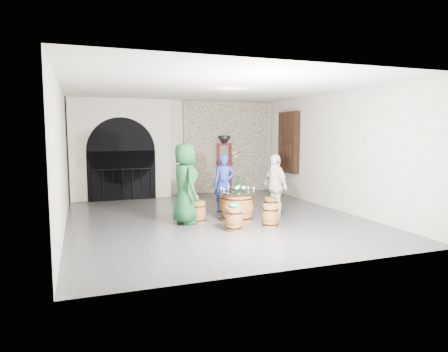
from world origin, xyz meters
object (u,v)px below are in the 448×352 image
object	(u,v)px
barrel_stool_far	(226,204)
barrel_stool_near_right	(271,216)
barrel_table	(237,206)
wine_bottle_right	(238,185)
wine_bottle_center	(244,186)
barrel_stool_right	(271,208)
wine_bottle_left	(237,186)
person_white	(275,186)
person_green	(185,183)
corking_press	(225,160)
side_barrel	(186,189)
barrel_stool_left	(198,212)
barrel_stool_near_left	(234,219)
person_blue	(224,183)

from	to	relation	value
barrel_stool_far	barrel_stool_near_right	bearing A→B (deg)	-76.67
barrel_table	wine_bottle_right	distance (m)	0.53
wine_bottle_center	barrel_stool_right	bearing A→B (deg)	11.80
wine_bottle_center	wine_bottle_left	bearing A→B (deg)	167.65
person_white	wine_bottle_center	distance (m)	0.94
person_green	wine_bottle_right	world-z (taller)	person_green
person_green	corking_press	xyz separation A→B (m)	(2.39, 3.87, 0.22)
side_barrel	wine_bottle_left	bearing A→B (deg)	-84.90
wine_bottle_left	corking_press	bearing A→B (deg)	73.93
corking_press	barrel_stool_left	bearing A→B (deg)	-112.13
barrel_stool_far	corking_press	world-z (taller)	corking_press
barrel_stool_near_right	wine_bottle_left	size ratio (longest dim) A/B	1.56
barrel_table	corking_press	world-z (taller)	corking_press
barrel_table	barrel_stool_far	world-z (taller)	barrel_table
barrel_table	wine_bottle_center	world-z (taller)	wine_bottle_center
barrel_stool_right	barrel_stool_near_left	distance (m)	1.66
barrel_stool_right	wine_bottle_left	world-z (taller)	wine_bottle_left
barrel_stool_right	wine_bottle_left	xyz separation A→B (m)	(-0.99, -0.13, 0.60)
person_blue	side_barrel	distance (m)	2.55
barrel_stool_far	wine_bottle_right	xyz separation A→B (m)	(0.03, -0.80, 0.60)
side_barrel	barrel_stool_near_right	bearing A→B (deg)	-79.13
barrel_table	person_green	size ratio (longest dim) A/B	0.49
wine_bottle_right	person_green	bearing A→B (deg)	178.35
barrel_table	wine_bottle_right	size ratio (longest dim) A/B	2.88
corking_press	person_white	bearing A→B (deg)	-85.41
barrel_stool_far	person_blue	distance (m)	0.56
barrel_stool_near_left	person_green	world-z (taller)	person_green
barrel_stool_right	side_barrel	size ratio (longest dim) A/B	0.80
person_white	wine_bottle_left	distance (m)	1.11
barrel_table	person_blue	world-z (taller)	person_blue
barrel_stool_right	barrel_stool_far	bearing A→B (deg)	135.70
barrel_stool_near_left	wine_bottle_center	distance (m)	1.12
barrel_stool_right	barrel_stool_near_left	world-z (taller)	same
barrel_table	side_barrel	distance (m)	3.62
barrel_stool_near_left	side_barrel	size ratio (longest dim) A/B	0.80
person_white	corking_press	bearing A→B (deg)	172.13
corking_press	barrel_stool_near_left	bearing A→B (deg)	-101.82
barrel_table	person_green	xyz separation A→B (m)	(-1.25, 0.19, 0.59)
barrel_stool_near_left	wine_bottle_right	bearing A→B (deg)	63.03
barrel_stool_near_right	wine_bottle_left	distance (m)	1.11
barrel_stool_left	wine_bottle_left	xyz separation A→B (m)	(0.90, -0.20, 0.60)
barrel_stool_right	corking_press	distance (m)	4.09
person_white	wine_bottle_center	world-z (taller)	person_white
wine_bottle_right	side_barrel	distance (m)	3.52
barrel_stool_right	wine_bottle_center	distance (m)	1.03
wine_bottle_right	person_blue	bearing A→B (deg)	90.98
wine_bottle_center	corking_press	world-z (taller)	corking_press
barrel_stool_far	barrel_stool_left	bearing A→B (deg)	-141.18
barrel_stool_far	side_barrel	xyz separation A→B (m)	(-0.43, 2.65, 0.07)
barrel_table	barrel_stool_near_left	distance (m)	0.96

